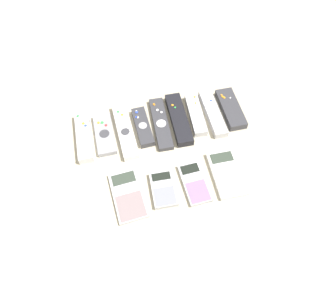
# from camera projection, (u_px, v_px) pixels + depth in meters

# --- Properties ---
(ground_plane) EXTENTS (3.00, 3.00, 0.00)m
(ground_plane) POSITION_uv_depth(u_px,v_px,m) (170.00, 157.00, 1.00)
(ground_plane) COLOR #B2A88E
(remote_0) EXTENTS (0.05, 0.18, 0.03)m
(remote_0) POSITION_uv_depth(u_px,v_px,m) (84.00, 137.00, 1.03)
(remote_0) COLOR silver
(remote_0) RESTS_ON ground_plane
(remote_1) EXTENTS (0.06, 0.16, 0.02)m
(remote_1) POSITION_uv_depth(u_px,v_px,m) (105.00, 134.00, 1.04)
(remote_1) COLOR gray
(remote_1) RESTS_ON ground_plane
(remote_2) EXTENTS (0.05, 0.22, 0.02)m
(remote_2) POSITION_uv_depth(u_px,v_px,m) (125.00, 131.00, 1.04)
(remote_2) COLOR white
(remote_2) RESTS_ON ground_plane
(remote_3) EXTENTS (0.05, 0.15, 0.02)m
(remote_3) POSITION_uv_depth(u_px,v_px,m) (143.00, 127.00, 1.05)
(remote_3) COLOR #333338
(remote_3) RESTS_ON ground_plane
(remote_4) EXTENTS (0.06, 0.21, 0.02)m
(remote_4) POSITION_uv_depth(u_px,v_px,m) (160.00, 123.00, 1.06)
(remote_4) COLOR #333338
(remote_4) RESTS_ON ground_plane
(remote_5) EXTENTS (0.06, 0.21, 0.03)m
(remote_5) POSITION_uv_depth(u_px,v_px,m) (179.00, 119.00, 1.07)
(remote_5) COLOR black
(remote_5) RESTS_ON ground_plane
(remote_6) EXTENTS (0.05, 0.17, 0.02)m
(remote_6) POSITION_uv_depth(u_px,v_px,m) (196.00, 115.00, 1.08)
(remote_6) COLOR #B7B7BC
(remote_6) RESTS_ON ground_plane
(remote_7) EXTENTS (0.04, 0.19, 0.03)m
(remote_7) POSITION_uv_depth(u_px,v_px,m) (213.00, 113.00, 1.08)
(remote_7) COLOR #B7B7BC
(remote_7) RESTS_ON ground_plane
(remote_8) EXTENTS (0.06, 0.17, 0.03)m
(remote_8) POSITION_uv_depth(u_px,v_px,m) (231.00, 109.00, 1.09)
(remote_8) COLOR #333338
(remote_8) RESTS_ON ground_plane
(calculator_0) EXTENTS (0.09, 0.16, 0.01)m
(calculator_0) POSITION_uv_depth(u_px,v_px,m) (128.00, 195.00, 0.92)
(calculator_0) COLOR #B2B2B7
(calculator_0) RESTS_ON ground_plane
(calculator_1) EXTENTS (0.07, 0.11, 0.02)m
(calculator_1) POSITION_uv_depth(u_px,v_px,m) (163.00, 189.00, 0.93)
(calculator_1) COLOR #B2B2B7
(calculator_1) RESTS_ON ground_plane
(calculator_2) EXTENTS (0.07, 0.14, 0.01)m
(calculator_2) POSITION_uv_depth(u_px,v_px,m) (195.00, 183.00, 0.94)
(calculator_2) COLOR #B2B2B7
(calculator_2) RESTS_ON ground_plane
(calculator_3) EXTENTS (0.09, 0.16, 0.02)m
(calculator_3) POSITION_uv_depth(u_px,v_px,m) (227.00, 174.00, 0.96)
(calculator_3) COLOR silver
(calculator_3) RESTS_ON ground_plane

